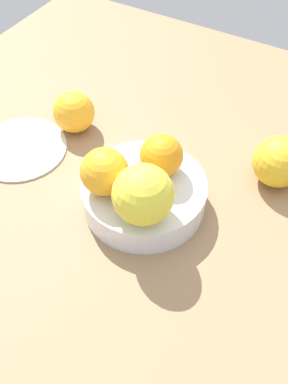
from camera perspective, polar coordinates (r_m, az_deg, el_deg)
The scene contains 8 objects.
ground_plane at distance 72.76cm, azimuth 0.00°, elevation -1.98°, with size 110.00×110.00×2.00cm, color #997551.
fruit_bowl at distance 70.26cm, azimuth 0.00°, elevation -0.32°, with size 19.43×19.43×4.73cm.
orange_in_bowl_0 at distance 65.41cm, azimuth -5.04°, elevation 2.58°, with size 7.20×7.20×7.20cm, color #F9A823.
orange_in_bowl_1 at distance 61.21cm, azimuth -0.13°, elevation -0.33°, with size 8.74×8.74×8.74cm, color yellow.
orange_in_bowl_2 at distance 67.92cm, azimuth 2.22°, elevation 4.63°, with size 6.67×6.67×6.67cm, color orange.
orange_loose_0 at distance 75.57cm, azimuth 16.72°, elevation 3.70°, with size 8.43×8.43×8.43cm, color yellow.
orange_loose_1 at distance 83.40cm, azimuth -8.90°, elevation 10.00°, with size 7.53×7.53×7.53cm, color #F9A823.
side_plate at distance 83.13cm, azimuth -15.62°, elevation 5.32°, with size 16.52×16.52×0.80cm, color silver.
Camera 1 is at (-39.69, -22.72, 55.59)cm, focal length 42.02 mm.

